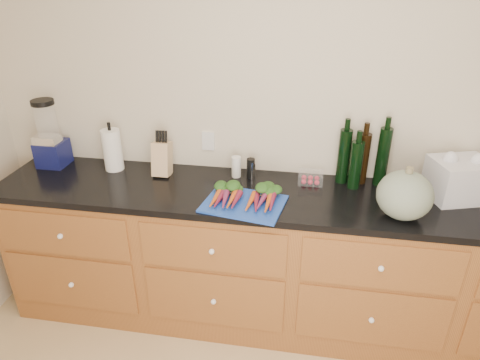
% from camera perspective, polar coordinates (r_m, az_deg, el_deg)
% --- Properties ---
extents(wall_back, '(4.10, 0.05, 2.60)m').
position_cam_1_polar(wall_back, '(2.64, 8.65, 8.24)').
color(wall_back, beige).
rests_on(wall_back, ground).
extents(cabinets, '(3.60, 0.64, 0.90)m').
position_cam_1_polar(cabinets, '(2.75, 7.23, -11.00)').
color(cabinets, brown).
rests_on(cabinets, ground).
extents(countertop, '(3.64, 0.62, 0.04)m').
position_cam_1_polar(countertop, '(2.50, 7.85, -2.40)').
color(countertop, black).
rests_on(countertop, cabinets).
extents(cutting_board, '(0.48, 0.39, 0.01)m').
position_cam_1_polar(cutting_board, '(2.37, 0.52, -3.17)').
color(cutting_board, '#1C43AC').
rests_on(cutting_board, countertop).
extents(carrots, '(0.39, 0.29, 0.06)m').
position_cam_1_polar(carrots, '(2.39, 0.69, -2.05)').
color(carrots, '#CF5418').
rests_on(carrots, cutting_board).
extents(squash, '(0.28, 0.28, 0.26)m').
position_cam_1_polar(squash, '(2.36, 21.10, -1.91)').
color(squash, slate).
rests_on(squash, countertop).
extents(blender_appliance, '(0.17, 0.17, 0.44)m').
position_cam_1_polar(blender_appliance, '(3.03, -24.06, 5.20)').
color(blender_appliance, '#10144B').
rests_on(blender_appliance, countertop).
extents(paper_towel, '(0.12, 0.12, 0.27)m').
position_cam_1_polar(paper_towel, '(2.84, -16.65, 3.86)').
color(paper_towel, white).
rests_on(paper_towel, countertop).
extents(knife_block, '(0.11, 0.11, 0.21)m').
position_cam_1_polar(knife_block, '(2.71, -10.35, 2.81)').
color(knife_block, tan).
rests_on(knife_block, countertop).
extents(grinder_salt, '(0.06, 0.06, 0.13)m').
position_cam_1_polar(grinder_salt, '(2.65, -0.50, 1.77)').
color(grinder_salt, white).
rests_on(grinder_salt, countertop).
extents(grinder_pepper, '(0.05, 0.05, 0.13)m').
position_cam_1_polar(grinder_pepper, '(2.64, 1.44, 1.57)').
color(grinder_pepper, black).
rests_on(grinder_pepper, countertop).
extents(canister_chrome, '(0.05, 0.05, 0.11)m').
position_cam_1_polar(canister_chrome, '(2.64, 1.58, 1.38)').
color(canister_chrome, silver).
rests_on(canister_chrome, countertop).
extents(tomato_box, '(0.15, 0.12, 0.07)m').
position_cam_1_polar(tomato_box, '(2.62, 9.39, 0.32)').
color(tomato_box, white).
rests_on(tomato_box, countertop).
extents(bottles, '(0.30, 0.15, 0.36)m').
position_cam_1_polar(bottles, '(2.63, 15.91, 2.71)').
color(bottles, black).
rests_on(bottles, countertop).
extents(grocery_bag, '(0.37, 0.33, 0.23)m').
position_cam_1_polar(grocery_bag, '(2.69, 27.20, 0.07)').
color(grocery_bag, white).
rests_on(grocery_bag, countertop).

